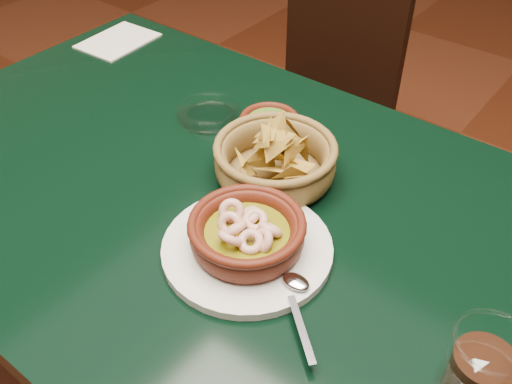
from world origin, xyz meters
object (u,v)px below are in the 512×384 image
Objects in this scene: shrimp_plate at (247,237)px; chip_basket at (275,160)px; dining_table at (201,223)px; dining_chair at (315,104)px.

chip_basket reaches higher than shrimp_plate.
shrimp_plate is at bearing -24.87° from dining_table.
dining_table is at bearing -139.44° from chip_basket.
dining_chair is 0.92m from shrimp_plate.
shrimp_plate reaches higher than dining_table.
dining_table is 0.75m from dining_chair.
chip_basket is at bearing 40.56° from dining_table.
chip_basket is (-0.07, 0.16, 0.01)m from shrimp_plate.
shrimp_plate is at bearing -64.47° from dining_chair.
dining_table is 3.84× the size of shrimp_plate.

